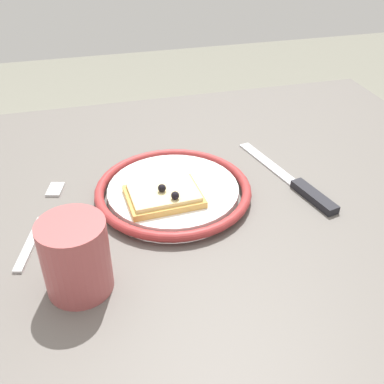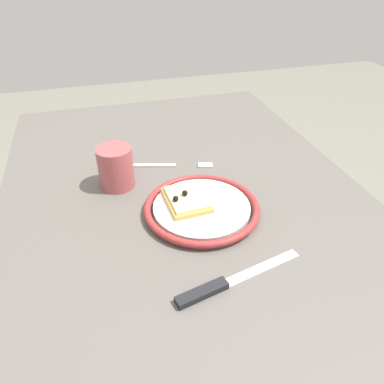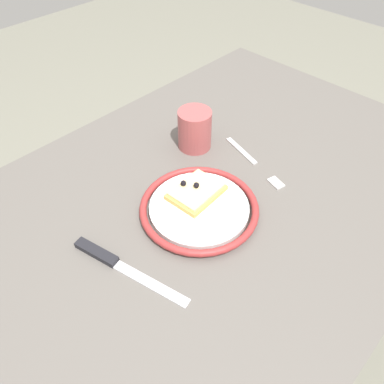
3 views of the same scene
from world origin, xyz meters
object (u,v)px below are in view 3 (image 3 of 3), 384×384
at_px(dining_table, 210,217).
at_px(fork, 254,162).
at_px(knife, 111,260).
at_px(cup, 195,129).
at_px(plate, 199,208).
at_px(pizza_slice_near, 196,191).

distance_m(dining_table, fork, 0.16).
distance_m(dining_table, knife, 0.27).
relative_size(fork, cup, 2.09).
bearing_deg(plate, knife, -8.71).
distance_m(pizza_slice_near, fork, 0.18).
height_order(dining_table, pizza_slice_near, pizza_slice_near).
xyz_separation_m(plate, knife, (0.20, -0.03, -0.01)).
xyz_separation_m(fork, cup, (0.05, -0.14, 0.05)).
distance_m(pizza_slice_near, knife, 0.22).
height_order(pizza_slice_near, fork, pizza_slice_near).
xyz_separation_m(dining_table, plate, (0.06, 0.02, 0.09)).
relative_size(plate, pizza_slice_near, 2.13).
height_order(knife, fork, knife).
distance_m(dining_table, cup, 0.21).
xyz_separation_m(dining_table, pizza_slice_near, (0.04, -0.01, 0.10)).
bearing_deg(plate, cup, -133.77).
bearing_deg(pizza_slice_near, plate, 54.08).
relative_size(plate, knife, 1.00).
relative_size(dining_table, plate, 4.94).
bearing_deg(pizza_slice_near, knife, -0.80).
height_order(fork, cup, cup).
xyz_separation_m(knife, cup, (-0.35, -0.12, 0.04)).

